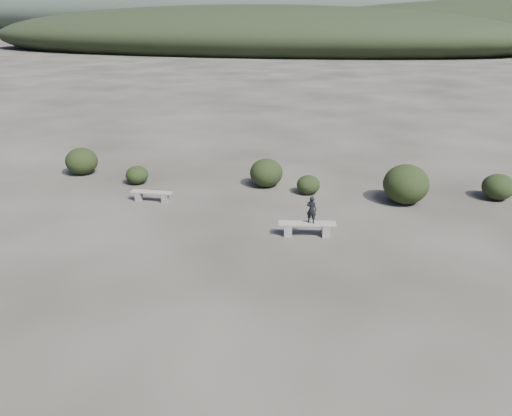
# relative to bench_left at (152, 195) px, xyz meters

# --- Properties ---
(ground) EXTENTS (1200.00, 1200.00, 0.00)m
(ground) POSITION_rel_bench_left_xyz_m (4.75, -5.94, -0.25)
(ground) COLOR #292520
(ground) RESTS_ON ground
(bench_left) EXTENTS (1.64, 0.46, 0.41)m
(bench_left) POSITION_rel_bench_left_xyz_m (0.00, 0.00, 0.00)
(bench_left) COLOR slate
(bench_left) RESTS_ON ground
(bench_right) EXTENTS (1.92, 0.78, 0.47)m
(bench_right) POSITION_rel_bench_left_xyz_m (6.36, -1.74, 0.04)
(bench_right) COLOR slate
(bench_right) RESTS_ON ground
(seated_person) EXTENTS (0.37, 0.28, 0.92)m
(seated_person) POSITION_rel_bench_left_xyz_m (6.48, -1.71, 0.68)
(seated_person) COLOR black
(seated_person) RESTS_ON bench_right
(shrub_a) EXTENTS (0.96, 0.96, 0.78)m
(shrub_a) POSITION_rel_bench_left_xyz_m (-1.57, 1.86, 0.15)
(shrub_a) COLOR black
(shrub_a) RESTS_ON ground
(shrub_b) EXTENTS (1.39, 1.39, 1.19)m
(shrub_b) POSITION_rel_bench_left_xyz_m (3.89, 2.91, 0.35)
(shrub_b) COLOR black
(shrub_b) RESTS_ON ground
(shrub_c) EXTENTS (0.95, 0.95, 0.76)m
(shrub_c) POSITION_rel_bench_left_xyz_m (5.76, 2.41, 0.13)
(shrub_c) COLOR black
(shrub_c) RESTS_ON ground
(shrub_d) EXTENTS (1.73, 1.73, 1.51)m
(shrub_d) POSITION_rel_bench_left_xyz_m (9.53, 2.28, 0.51)
(shrub_d) COLOR black
(shrub_d) RESTS_ON ground
(shrub_e) EXTENTS (1.22, 1.22, 1.02)m
(shrub_e) POSITION_rel_bench_left_xyz_m (13.07, 3.60, 0.26)
(shrub_e) COLOR black
(shrub_e) RESTS_ON ground
(shrub_f) EXTENTS (1.43, 1.43, 1.21)m
(shrub_f) POSITION_rel_bench_left_xyz_m (-4.64, 2.54, 0.36)
(shrub_f) COLOR black
(shrub_f) RESTS_ON ground
(mountain_ridges) EXTENTS (500.00, 400.00, 56.00)m
(mountain_ridges) POSITION_rel_bench_left_xyz_m (-2.73, 333.12, 10.59)
(mountain_ridges) COLOR black
(mountain_ridges) RESTS_ON ground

